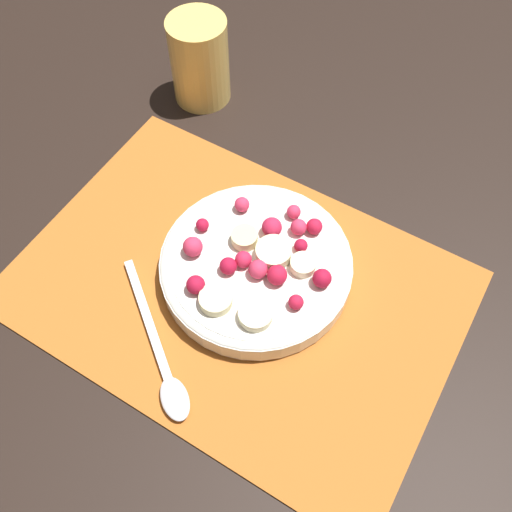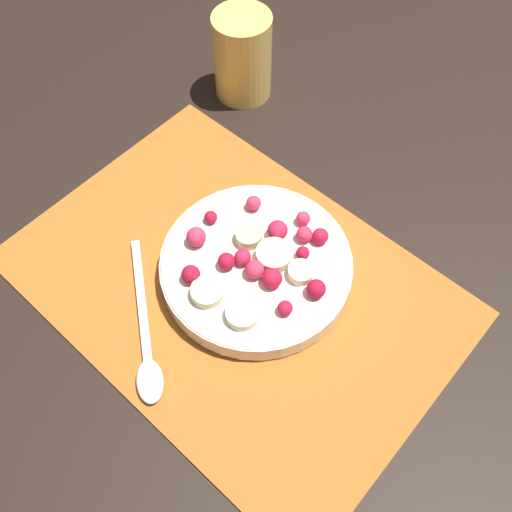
# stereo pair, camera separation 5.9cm
# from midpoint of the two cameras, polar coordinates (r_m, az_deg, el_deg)

# --- Properties ---
(ground_plane) EXTENTS (3.00, 3.00, 0.00)m
(ground_plane) POSITION_cam_midpoint_polar(r_m,az_deg,el_deg) (0.62, -4.66, -3.56)
(ground_plane) COLOR black
(placemat) EXTENTS (0.46, 0.32, 0.01)m
(placemat) POSITION_cam_midpoint_polar(r_m,az_deg,el_deg) (0.61, -4.68, -3.43)
(placemat) COLOR #B26023
(placemat) RESTS_ON ground_plane
(fruit_bowl) EXTENTS (0.20, 0.20, 0.05)m
(fruit_bowl) POSITION_cam_midpoint_polar(r_m,az_deg,el_deg) (0.60, -2.76, -1.08)
(fruit_bowl) COLOR silver
(fruit_bowl) RESTS_ON placemat
(spoon) EXTENTS (0.16, 0.13, 0.01)m
(spoon) POSITION_cam_midpoint_polar(r_m,az_deg,el_deg) (0.58, -12.08, -11.19)
(spoon) COLOR silver
(spoon) RESTS_ON placemat
(drinking_glass) EXTENTS (0.08, 0.08, 0.11)m
(drinking_glass) POSITION_cam_midpoint_polar(r_m,az_deg,el_deg) (0.77, -7.97, 18.64)
(drinking_glass) COLOR #F4CC66
(drinking_glass) RESTS_ON ground_plane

